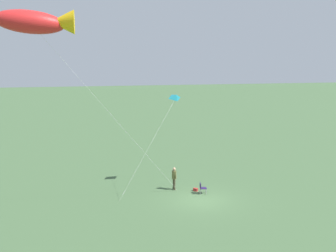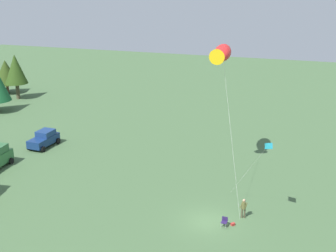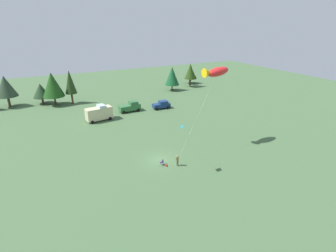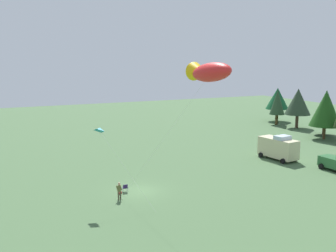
{
  "view_description": "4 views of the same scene",
  "coord_description": "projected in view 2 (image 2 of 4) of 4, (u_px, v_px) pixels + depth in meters",
  "views": [
    {
      "loc": [
        7.13,
        31.03,
        11.49
      ],
      "look_at": [
        2.51,
        0.5,
        5.57
      ],
      "focal_mm": 50.0,
      "sensor_mm": 36.0,
      "label": 1
    },
    {
      "loc": [
        -33.93,
        -7.47,
        19.81
      ],
      "look_at": [
        -0.66,
        3.33,
        8.29
      ],
      "focal_mm": 50.0,
      "sensor_mm": 36.0,
      "label": 2
    },
    {
      "loc": [
        -15.03,
        -31.94,
        19.87
      ],
      "look_at": [
        1.66,
        0.59,
        5.12
      ],
      "focal_mm": 28.0,
      "sensor_mm": 36.0,
      "label": 3
    },
    {
      "loc": [
        35.95,
        -13.76,
        13.32
      ],
      "look_at": [
        -0.98,
        3.69,
        6.32
      ],
      "focal_mm": 42.0,
      "sensor_mm": 36.0,
      "label": 4
    }
  ],
  "objects": [
    {
      "name": "ground_plane",
      "position": [
        208.0,
        222.0,
        39.04
      ],
      "size": [
        160.0,
        160.0,
        0.0
      ],
      "primitive_type": "plane",
      "color": "#43623C"
    },
    {
      "name": "person_kite_flyer",
      "position": [
        244.0,
        207.0,
        39.35
      ],
      "size": [
        0.39,
        0.63,
        1.74
      ],
      "rotation": [
        0.0,
        0.0,
        3.31
      ],
      "color": "#48422E",
      "rests_on": "ground"
    },
    {
      "name": "folding_chair",
      "position": [
        224.0,
        221.0,
        38.17
      ],
      "size": [
        0.52,
        0.52,
        0.82
      ],
      "rotation": [
        0.0,
        0.0,
        3.06
      ],
      "color": "#271A4A",
      "rests_on": "ground"
    },
    {
      "name": "backpack_on_grass",
      "position": [
        233.0,
        224.0,
        38.42
      ],
      "size": [
        0.38,
        0.38,
        0.22
      ],
      "primitive_type": "cube",
      "rotation": [
        0.0,
        0.0,
        2.39
      ],
      "color": "#AC2D28",
      "rests_on": "ground"
    },
    {
      "name": "car_navy_hatch",
      "position": [
        44.0,
        139.0,
        55.64
      ],
      "size": [
        4.3,
        2.42,
        1.89
      ],
      "rotation": [
        0.0,
        0.0,
        -0.06
      ],
      "color": "navy",
      "rests_on": "ground"
    },
    {
      "name": "kite_large_fish",
      "position": [
        222.0,
        53.0,
        45.18
      ],
      "size": [
        11.97,
        5.0,
        13.26
      ],
      "color": "red",
      "rests_on": "ground"
    },
    {
      "name": "kite_delta_teal",
      "position": [
        266.0,
        145.0,
        36.71
      ],
      "size": [
        5.26,
        4.05,
        7.21
      ],
      "color": "teal",
      "rests_on": "ground"
    }
  ]
}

